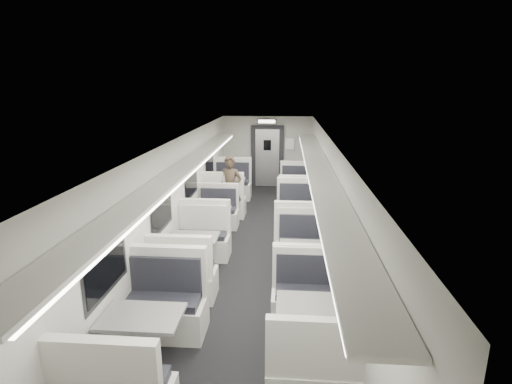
% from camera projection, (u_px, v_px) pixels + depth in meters
% --- Properties ---
extents(room, '(3.24, 12.24, 2.64)m').
position_uv_depth(room, '(252.00, 202.00, 7.81)').
color(room, black).
rests_on(room, ground).
extents(booth_left_a, '(1.15, 2.34, 1.25)m').
position_uv_depth(booth_left_a, '(228.00, 193.00, 11.45)').
color(booth_left_a, silver).
rests_on(booth_left_a, room).
extents(booth_left_b, '(0.99, 2.01, 1.07)m').
position_uv_depth(booth_left_b, '(213.00, 223.00, 9.12)').
color(booth_left_b, silver).
rests_on(booth_left_b, room).
extents(booth_left_c, '(1.08, 2.19, 1.17)m').
position_uv_depth(booth_left_c, '(194.00, 255.00, 7.32)').
color(booth_left_c, silver).
rests_on(booth_left_c, room).
extents(booth_left_d, '(1.13, 2.30, 1.23)m').
position_uv_depth(booth_left_d, '(144.00, 344.00, 4.78)').
color(booth_left_d, silver).
rests_on(booth_left_d, room).
extents(booth_right_a, '(1.06, 2.14, 1.15)m').
position_uv_depth(booth_right_a, '(298.00, 194.00, 11.48)').
color(booth_right_a, silver).
rests_on(booth_right_a, room).
extents(booth_right_b, '(1.12, 2.27, 1.22)m').
position_uv_depth(booth_right_b, '(300.00, 223.00, 8.97)').
color(booth_right_b, silver).
rests_on(booth_right_b, room).
extents(booth_right_c, '(1.03, 2.08, 1.11)m').
position_uv_depth(booth_right_c, '(304.00, 264.00, 6.99)').
color(booth_right_c, silver).
rests_on(booth_right_c, room).
extents(booth_right_d, '(1.04, 2.11, 1.13)m').
position_uv_depth(booth_right_d, '(309.00, 327.00, 5.17)').
color(booth_right_d, silver).
rests_on(booth_right_d, room).
extents(passenger, '(0.68, 0.52, 1.69)m').
position_uv_depth(passenger, '(230.00, 189.00, 10.21)').
color(passenger, black).
rests_on(passenger, room).
extents(window_a, '(0.02, 1.18, 0.84)m').
position_uv_depth(window_a, '(210.00, 161.00, 11.16)').
color(window_a, black).
rests_on(window_a, room).
extents(window_b, '(0.02, 1.18, 0.84)m').
position_uv_depth(window_b, '(191.00, 179.00, 9.04)').
color(window_b, black).
rests_on(window_b, room).
extents(window_c, '(0.02, 1.18, 0.84)m').
position_uv_depth(window_c, '(162.00, 208.00, 6.92)').
color(window_c, black).
rests_on(window_c, room).
extents(window_d, '(0.02, 1.18, 0.84)m').
position_uv_depth(window_d, '(106.00, 262.00, 4.80)').
color(window_d, black).
rests_on(window_d, room).
extents(luggage_rack_left, '(0.46, 10.40, 0.09)m').
position_uv_depth(luggage_rack_left, '(184.00, 168.00, 7.43)').
color(luggage_rack_left, silver).
rests_on(luggage_rack_left, room).
extents(luggage_rack_right, '(0.46, 10.40, 0.09)m').
position_uv_depth(luggage_rack_right, '(319.00, 170.00, 7.24)').
color(luggage_rack_right, silver).
rests_on(luggage_rack_right, room).
extents(vestibule_door, '(1.10, 0.13, 2.10)m').
position_uv_depth(vestibule_door, '(267.00, 157.00, 13.56)').
color(vestibule_door, black).
rests_on(vestibule_door, room).
extents(exit_sign, '(0.62, 0.12, 0.16)m').
position_uv_depth(exit_sign, '(267.00, 121.00, 12.77)').
color(exit_sign, black).
rests_on(exit_sign, room).
extents(wall_notice, '(0.32, 0.02, 0.40)m').
position_uv_depth(wall_notice, '(290.00, 144.00, 13.38)').
color(wall_notice, white).
rests_on(wall_notice, room).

